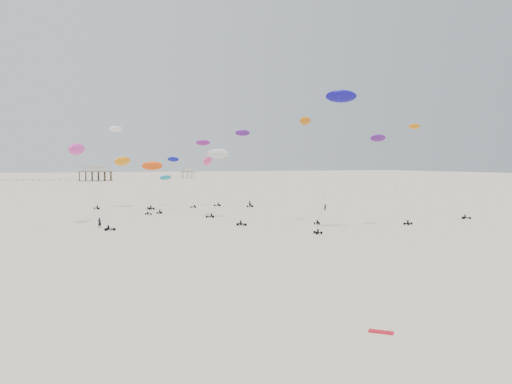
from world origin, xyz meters
name	(u,v)px	position (x,y,z in m)	size (l,w,h in m)	color
ground_plane	(150,194)	(0.00, 200.00, 0.00)	(900.00, 900.00, 0.00)	beige
pavilion_main	(95,175)	(-10.00, 350.00, 4.22)	(21.00, 13.00, 9.80)	brown
pavilion_small	(188,174)	(60.00, 380.00, 3.49)	(9.00, 7.00, 8.00)	brown
pier_fence	(8,181)	(-62.00, 350.00, 0.77)	(80.20, 0.20, 1.50)	black
rig_1	(168,180)	(-8.13, 126.34, 8.04)	(6.97, 6.96, 13.98)	black
rig_2	(172,184)	(-3.30, 143.96, 6.12)	(8.42, 13.27, 14.05)	black
rig_3	(110,155)	(-20.36, 142.77, 14.44)	(8.24, 5.19, 22.33)	black
rig_4	(152,170)	(-11.27, 130.99, 10.46)	(6.41, 11.70, 14.25)	black
rig_5	(308,144)	(14.40, 95.19, 16.19)	(4.20, 7.53, 21.97)	black
rig_6	(222,165)	(-0.28, 107.35, 11.79)	(5.16, 18.16, 19.53)	black
rig_7	(388,166)	(26.45, 84.62, 11.64)	(9.67, 2.75, 18.02)	black
rig_8	(126,167)	(-15.96, 144.04, 11.05)	(10.01, 14.35, 15.96)	black
rig_9	(207,160)	(5.74, 139.41, 13.01)	(6.91, 3.43, 18.90)	black
rig_10	(435,163)	(47.46, 95.28, 12.23)	(6.15, 15.12, 24.07)	black
rig_11	(244,147)	(17.94, 142.37, 16.93)	(5.75, 14.69, 23.60)	black
rig_12	(81,159)	(-29.17, 108.37, 13.05)	(8.32, 16.45, 19.05)	black
rig_13	(339,108)	(14.39, 83.20, 22.30)	(10.88, 7.15, 25.95)	black
rig_15	(208,171)	(-1.38, 114.05, 10.40)	(4.21, 7.54, 13.90)	black
spectator_0	(100,228)	(-26.35, 101.85, 0.00)	(0.83, 0.57, 2.28)	black
spectator_1	(325,211)	(30.28, 115.65, 0.00)	(0.99, 0.57, 2.02)	black
spectator_3	(250,206)	(16.91, 135.16, 0.00)	(0.68, 0.47, 1.87)	black
grounded_kite_b	(381,332)	(-11.86, 33.67, 0.00)	(1.80, 0.70, 0.07)	#B60B19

